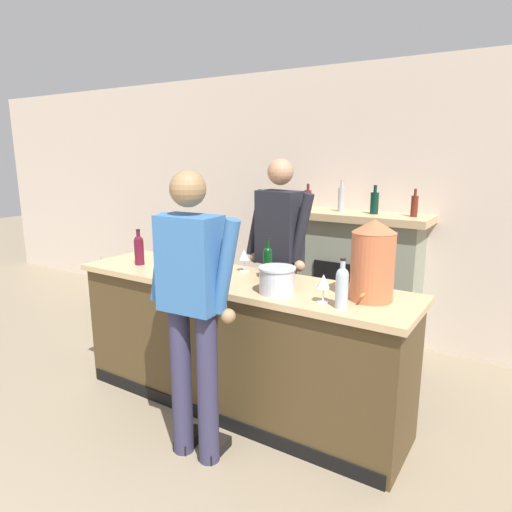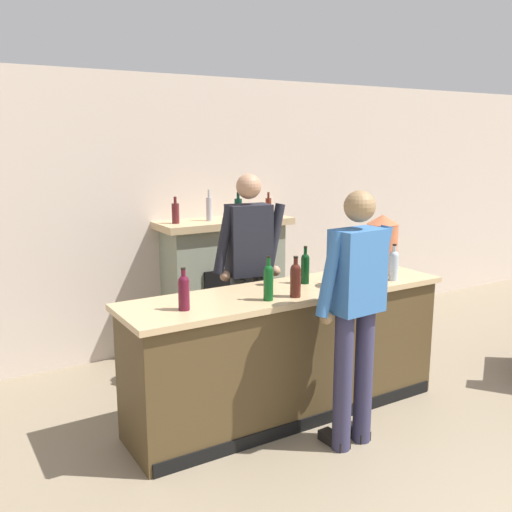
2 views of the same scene
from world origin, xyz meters
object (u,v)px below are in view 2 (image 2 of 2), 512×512
at_px(wine_glass_by_dispenser, 344,259).
at_px(wine_glass_back_row, 268,270).
at_px(person_customer, 355,309).
at_px(copper_dispenser, 382,244).
at_px(wine_bottle_port_short, 184,291).
at_px(wine_bottle_riesling_slim, 268,281).
at_px(wine_glass_near_bucket, 378,266).
at_px(person_bartender, 249,271).
at_px(wine_bottle_burgundy_dark, 296,279).
at_px(ice_bucket_steel, 345,275).
at_px(wine_bottle_chardonnay_pale, 305,267).
at_px(fireplace_stone, 224,282).
at_px(wine_bottle_cabernet_heavy, 394,264).

bearing_deg(wine_glass_by_dispenser, wine_glass_back_row, -177.90).
relative_size(person_customer, copper_dispenser, 3.61).
bearing_deg(wine_bottle_port_short, wine_bottle_riesling_slim, -8.65).
relative_size(wine_glass_by_dispenser, wine_glass_near_bucket, 0.98).
bearing_deg(person_bartender, wine_glass_back_row, -99.66).
bearing_deg(person_customer, wine_bottle_port_short, 151.52).
height_order(wine_bottle_riesling_slim, wine_bottle_burgundy_dark, wine_bottle_riesling_slim).
xyz_separation_m(person_bartender, wine_glass_by_dispenser, (0.71, -0.39, 0.10)).
bearing_deg(wine_glass_back_row, wine_bottle_burgundy_dark, -92.40).
relative_size(person_bartender, wine_bottle_burgundy_dark, 6.19).
relative_size(ice_bucket_steel, wine_glass_back_row, 1.45).
bearing_deg(wine_bottle_burgundy_dark, wine_bottle_chardonnay_pale, 44.04).
height_order(copper_dispenser, wine_bottle_riesling_slim, copper_dispenser).
height_order(person_customer, wine_glass_near_bucket, person_customer).
height_order(fireplace_stone, wine_bottle_riesling_slim, fireplace_stone).
xyz_separation_m(fireplace_stone, wine_bottle_port_short, (-1.21, -1.70, 0.46)).
relative_size(person_customer, wine_glass_near_bucket, 10.33).
bearing_deg(person_bartender, wine_bottle_burgundy_dark, -96.17).
bearing_deg(wine_bottle_chardonnay_pale, wine_glass_back_row, 158.36).
bearing_deg(fireplace_stone, wine_bottle_port_short, -125.44).
bearing_deg(wine_bottle_chardonnay_pale, copper_dispenser, -3.06).
bearing_deg(person_customer, wine_bottle_cabernet_heavy, 29.15).
height_order(person_bartender, copper_dispenser, person_bartender).
relative_size(fireplace_stone, wine_bottle_chardonnay_pale, 5.47).
xyz_separation_m(fireplace_stone, wine_glass_near_bucket, (0.45, -1.78, 0.46)).
height_order(ice_bucket_steel, wine_bottle_chardonnay_pale, wine_bottle_chardonnay_pale).
height_order(wine_glass_by_dispenser, wine_glass_near_bucket, wine_glass_near_bucket).
distance_m(copper_dispenser, wine_bottle_burgundy_dark, 1.09).
height_order(wine_glass_back_row, wine_glass_near_bucket, wine_glass_near_bucket).
height_order(copper_dispenser, wine_glass_back_row, copper_dispenser).
bearing_deg(ice_bucket_steel, wine_bottle_riesling_slim, -178.49).
xyz_separation_m(fireplace_stone, person_bartender, (-0.30, -1.01, 0.36)).
height_order(wine_bottle_port_short, wine_glass_near_bucket, wine_bottle_port_short).
distance_m(wine_bottle_riesling_slim, wine_glass_by_dispenser, 1.09).
bearing_deg(wine_bottle_burgundy_dark, wine_bottle_port_short, 171.75).
bearing_deg(wine_bottle_port_short, wine_glass_near_bucket, -3.04).
bearing_deg(wine_glass_near_bucket, wine_bottle_burgundy_dark, -177.85).
bearing_deg(person_bartender, wine_glass_near_bucket, -46.15).
xyz_separation_m(wine_bottle_cabernet_heavy, wine_glass_by_dispenser, (-0.16, 0.42, -0.02)).
xyz_separation_m(wine_bottle_burgundy_dark, wine_glass_back_row, (0.02, 0.39, -0.01)).
distance_m(ice_bucket_steel, wine_bottle_riesling_slim, 0.72).
relative_size(copper_dispenser, wine_bottle_port_short, 1.72).
xyz_separation_m(wine_bottle_riesling_slim, wine_glass_near_bucket, (1.05, 0.00, -0.02)).
bearing_deg(copper_dispenser, wine_bottle_burgundy_dark, -167.21).
bearing_deg(wine_glass_near_bucket, wine_glass_back_row, 156.24).
height_order(wine_bottle_riesling_slim, wine_bottle_port_short, wine_bottle_riesling_slim).
relative_size(person_customer, wine_bottle_chardonnay_pale, 6.02).
relative_size(wine_bottle_cabernet_heavy, wine_bottle_port_short, 1.02).
xyz_separation_m(copper_dispenser, wine_glass_near_bucket, (-0.23, -0.21, -0.13)).
distance_m(person_bartender, wine_glass_by_dispenser, 0.82).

